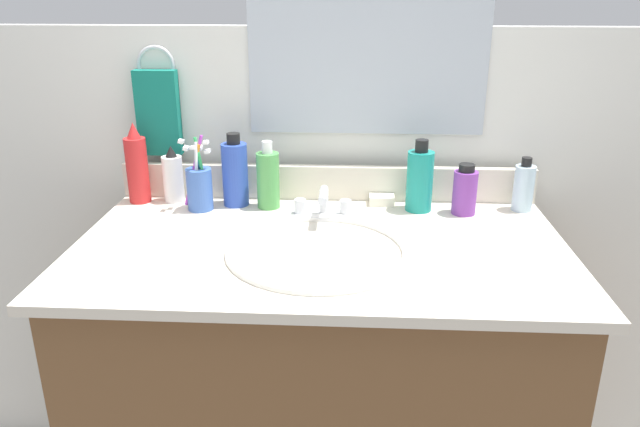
# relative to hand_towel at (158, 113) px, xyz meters

# --- Properties ---
(vanity_cabinet) EXTENTS (1.04, 0.57, 0.84)m
(vanity_cabinet) POSITION_rel_hand_towel_xyz_m (0.44, -0.32, -0.66)
(vanity_cabinet) COLOR brown
(vanity_cabinet) RESTS_ON ground_plane
(countertop) EXTENTS (1.08, 0.62, 0.02)m
(countertop) POSITION_rel_hand_towel_xyz_m (0.44, -0.32, -0.23)
(countertop) COLOR beige
(countertop) RESTS_ON vanity_cabinet
(backsplash) EXTENTS (1.08, 0.02, 0.09)m
(backsplash) POSITION_rel_hand_towel_xyz_m (0.44, -0.02, -0.17)
(backsplash) COLOR beige
(backsplash) RESTS_ON countertop
(back_wall) EXTENTS (2.18, 0.04, 1.30)m
(back_wall) POSITION_rel_hand_towel_xyz_m (0.44, 0.04, -0.43)
(back_wall) COLOR silver
(back_wall) RESTS_ON ground_plane
(mirror_panel) EXTENTS (0.60, 0.01, 0.56)m
(mirror_panel) POSITION_rel_hand_towel_xyz_m (0.54, 0.02, 0.23)
(mirror_panel) COLOR #B2BCC6
(towel_ring) EXTENTS (0.10, 0.01, 0.10)m
(towel_ring) POSITION_rel_hand_towel_xyz_m (0.00, 0.02, 0.12)
(towel_ring) COLOR silver
(hand_towel) EXTENTS (0.11, 0.04, 0.22)m
(hand_towel) POSITION_rel_hand_towel_xyz_m (0.00, 0.00, 0.00)
(hand_towel) COLOR #147260
(sink_basin) EXTENTS (0.40, 0.40, 0.11)m
(sink_basin) POSITION_rel_hand_towel_xyz_m (0.44, -0.37, -0.25)
(sink_basin) COLOR white
(sink_basin) RESTS_ON countertop
(faucet) EXTENTS (0.16, 0.10, 0.08)m
(faucet) POSITION_rel_hand_towel_xyz_m (0.44, -0.17, -0.19)
(faucet) COLOR silver
(faucet) RESTS_ON countertop
(bottle_cream_purple) EXTENTS (0.06, 0.06, 0.13)m
(bottle_cream_purple) POSITION_rel_hand_towel_xyz_m (0.78, -0.11, -0.16)
(bottle_cream_purple) COLOR #7A3899
(bottle_cream_purple) RESTS_ON countertop
(bottle_lotion_white) EXTENTS (0.05, 0.05, 0.15)m
(bottle_lotion_white) POSITION_rel_hand_towel_xyz_m (0.04, -0.06, -0.15)
(bottle_lotion_white) COLOR white
(bottle_lotion_white) RESTS_ON countertop
(bottle_spray_red) EXTENTS (0.06, 0.06, 0.21)m
(bottle_spray_red) POSITION_rel_hand_towel_xyz_m (-0.05, -0.07, -0.13)
(bottle_spray_red) COLOR red
(bottle_spray_red) RESTS_ON countertop
(bottle_gel_clear) EXTENTS (0.05, 0.05, 0.14)m
(bottle_gel_clear) POSITION_rel_hand_towel_xyz_m (0.93, -0.08, -0.16)
(bottle_gel_clear) COLOR silver
(bottle_gel_clear) RESTS_ON countertop
(bottle_shampoo_blue) EXTENTS (0.07, 0.07, 0.19)m
(bottle_shampoo_blue) POSITION_rel_hand_towel_xyz_m (0.21, -0.08, -0.14)
(bottle_shampoo_blue) COLOR #2D4CB2
(bottle_shampoo_blue) RESTS_ON countertop
(bottle_mouthwash_teal) EXTENTS (0.07, 0.07, 0.18)m
(bottle_mouthwash_teal) POSITION_rel_hand_towel_xyz_m (0.68, -0.09, -0.14)
(bottle_mouthwash_teal) COLOR teal
(bottle_mouthwash_teal) RESTS_ON countertop
(bottle_toner_green) EXTENTS (0.06, 0.06, 0.17)m
(bottle_toner_green) POSITION_rel_hand_towel_xyz_m (0.30, -0.09, -0.15)
(bottle_toner_green) COLOR #4C9E4C
(bottle_toner_green) RESTS_ON countertop
(cup_blue_plastic) EXTENTS (0.08, 0.07, 0.19)m
(cup_blue_plastic) POSITION_rel_hand_towel_xyz_m (0.13, -0.12, -0.16)
(cup_blue_plastic) COLOR #3F66B7
(cup_blue_plastic) RESTS_ON countertop
(soap_bar) EXTENTS (0.06, 0.04, 0.02)m
(soap_bar) POSITION_rel_hand_towel_xyz_m (0.58, -0.06, -0.21)
(soap_bar) COLOR white
(soap_bar) RESTS_ON countertop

